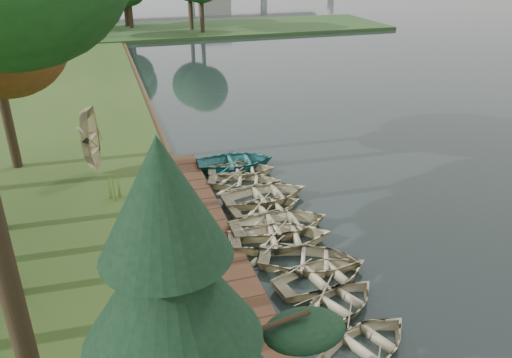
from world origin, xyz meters
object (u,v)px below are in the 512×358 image
object	(u,v)px
rowboat_0	(367,343)
pine_tree	(172,316)
rowboat_1	(341,301)
boardwalk	(213,236)
rowboat_2	(323,274)
stored_rowboat	(97,167)

from	to	relation	value
rowboat_0	pine_tree	bearing A→B (deg)	94.84
rowboat_1	boardwalk	bearing A→B (deg)	4.05
rowboat_1	rowboat_0	bearing A→B (deg)	151.77
rowboat_1	rowboat_2	distance (m)	1.37
boardwalk	pine_tree	world-z (taller)	pine_tree
rowboat_2	stored_rowboat	xyz separation A→B (m)	(-6.98, 10.82, 0.23)
boardwalk	stored_rowboat	bearing A→B (deg)	120.27
boardwalk	stored_rowboat	distance (m)	8.11
rowboat_0	pine_tree	size ratio (longest dim) A/B	0.41
rowboat_1	stored_rowboat	distance (m)	14.03
rowboat_0	rowboat_2	distance (m)	3.25
stored_rowboat	pine_tree	size ratio (longest dim) A/B	0.42
rowboat_2	pine_tree	size ratio (longest dim) A/B	0.45
rowboat_1	stored_rowboat	world-z (taller)	stored_rowboat
boardwalk	stored_rowboat	xyz separation A→B (m)	(-4.08, 7.00, 0.49)
rowboat_2	boardwalk	bearing A→B (deg)	27.09
rowboat_2	pine_tree	bearing A→B (deg)	126.90
rowboat_0	pine_tree	world-z (taller)	pine_tree
boardwalk	rowboat_2	bearing A→B (deg)	-52.86
boardwalk	stored_rowboat	size ratio (longest dim) A/B	4.88
pine_tree	boardwalk	bearing A→B (deg)	74.50
rowboat_0	rowboat_2	xyz separation A→B (m)	(0.14, 3.24, 0.03)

